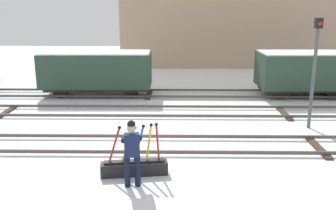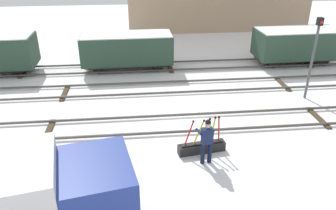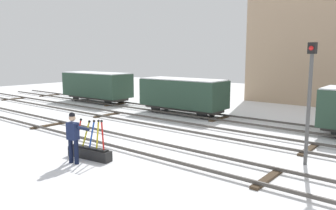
{
  "view_description": "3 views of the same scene",
  "coord_description": "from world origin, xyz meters",
  "px_view_note": "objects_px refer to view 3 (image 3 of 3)",
  "views": [
    {
      "loc": [
        1.24,
        -11.64,
        4.52
      ],
      "look_at": [
        1.02,
        2.06,
        0.87
      ],
      "focal_mm": 41.12,
      "sensor_mm": 36.0,
      "label": 1
    },
    {
      "loc": [
        -2.14,
        -12.26,
        7.17
      ],
      "look_at": [
        -0.88,
        0.0,
        1.01
      ],
      "focal_mm": 35.49,
      "sensor_mm": 36.0,
      "label": 2
    },
    {
      "loc": [
        9.48,
        -9.04,
        3.62
      ],
      "look_at": [
        -0.32,
        2.94,
        1.29
      ],
      "focal_mm": 35.44,
      "sensor_mm": 36.0,
      "label": 3
    }
  ],
  "objects_px": {
    "switch_lever_frame": "(90,152)",
    "signal_post": "(310,92)",
    "freight_car_mid_siding": "(183,94)",
    "rail_worker": "(74,135)",
    "freight_car_far_end": "(97,85)"
  },
  "relations": [
    {
      "from": "signal_post",
      "to": "freight_car_far_end",
      "type": "xyz_separation_m",
      "value": [
        -17.16,
        5.07,
        -1.12
      ]
    },
    {
      "from": "rail_worker",
      "to": "freight_car_far_end",
      "type": "distance_m",
      "value": 14.83
    },
    {
      "from": "signal_post",
      "to": "freight_car_far_end",
      "type": "distance_m",
      "value": 17.93
    },
    {
      "from": "signal_post",
      "to": "freight_car_mid_siding",
      "type": "xyz_separation_m",
      "value": [
        -8.88,
        5.07,
        -1.17
      ]
    },
    {
      "from": "signal_post",
      "to": "switch_lever_frame",
      "type": "bearing_deg",
      "value": -145.77
    },
    {
      "from": "switch_lever_frame",
      "to": "rail_worker",
      "type": "height_order",
      "value": "rail_worker"
    },
    {
      "from": "freight_car_mid_siding",
      "to": "rail_worker",
      "type": "bearing_deg",
      "value": -74.91
    },
    {
      "from": "switch_lever_frame",
      "to": "signal_post",
      "type": "distance_m",
      "value": 7.69
    },
    {
      "from": "rail_worker",
      "to": "freight_car_far_end",
      "type": "xyz_separation_m",
      "value": [
        -11.08,
        9.86,
        0.35
      ]
    },
    {
      "from": "switch_lever_frame",
      "to": "signal_post",
      "type": "xyz_separation_m",
      "value": [
        6.1,
        4.15,
        2.2
      ]
    },
    {
      "from": "freight_car_mid_siding",
      "to": "freight_car_far_end",
      "type": "xyz_separation_m",
      "value": [
        -8.28,
        0.0,
        0.06
      ]
    },
    {
      "from": "switch_lever_frame",
      "to": "freight_car_mid_siding",
      "type": "distance_m",
      "value": 9.68
    },
    {
      "from": "rail_worker",
      "to": "signal_post",
      "type": "relative_size",
      "value": 0.44
    },
    {
      "from": "rail_worker",
      "to": "signal_post",
      "type": "xyz_separation_m",
      "value": [
        6.08,
        4.79,
        1.46
      ]
    },
    {
      "from": "signal_post",
      "to": "freight_car_far_end",
      "type": "height_order",
      "value": "signal_post"
    }
  ]
}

